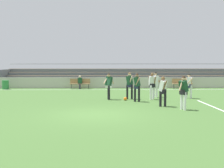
# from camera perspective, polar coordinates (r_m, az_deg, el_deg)

# --- Properties ---
(ground_plane) EXTENTS (160.00, 160.00, 0.00)m
(ground_plane) POSITION_cam_1_polar(r_m,az_deg,el_deg) (13.46, -3.07, -5.91)
(ground_plane) COLOR #477033
(field_line_sideline) EXTENTS (44.00, 0.12, 0.01)m
(field_line_sideline) POSITION_cam_1_polar(r_m,az_deg,el_deg) (25.69, -2.11, -1.09)
(field_line_sideline) COLOR white
(field_line_sideline) RESTS_ON ground
(field_line_penalty_mark) EXTENTS (0.12, 4.40, 0.01)m
(field_line_penalty_mark) POSITION_cam_1_polar(r_m,az_deg,el_deg) (17.07, 18.44, -3.97)
(field_line_penalty_mark) COLOR white
(field_line_penalty_mark) RESTS_ON ground
(sideline_wall) EXTENTS (48.00, 0.16, 0.99)m
(sideline_wall) POSITION_cam_1_polar(r_m,az_deg,el_deg) (27.29, -2.05, 0.26)
(sideline_wall) COLOR #BCB7AD
(sideline_wall) RESTS_ON ground
(bleacher_stand) EXTENTS (26.01, 3.66, 2.25)m
(bleacher_stand) POSITION_cam_1_polar(r_m,az_deg,el_deg) (30.11, 3.98, 1.44)
(bleacher_stand) COLOR #897051
(bleacher_stand) RESTS_ON ground
(bench_far_right) EXTENTS (1.80, 0.40, 0.90)m
(bench_far_right) POSITION_cam_1_polar(r_m,az_deg,el_deg) (27.39, 13.43, 0.26)
(bench_far_right) COLOR #99754C
(bench_far_right) RESTS_ON ground
(bench_far_left) EXTENTS (1.80, 0.40, 0.90)m
(bench_far_left) POSITION_cam_1_polar(r_m,az_deg,el_deg) (26.63, -6.20, 0.24)
(bench_far_left) COLOR #99754C
(bench_far_left) RESTS_ON ground
(trash_bin) EXTENTS (0.58, 0.58, 0.79)m
(trash_bin) POSITION_cam_1_polar(r_m,az_deg,el_deg) (27.72, -19.91, -0.14)
(trash_bin) COLOR #2D7F3D
(trash_bin) RESTS_ON ground
(spectator_seated) EXTENTS (0.36, 0.42, 1.21)m
(spectator_seated) POSITION_cam_1_polar(r_m,az_deg,el_deg) (26.50, -6.22, 0.56)
(spectator_seated) COLOR #2D2D38
(spectator_seated) RESTS_ON ground
(player_dark_deep_cover) EXTENTS (0.49, 0.63, 1.72)m
(player_dark_deep_cover) POSITION_cam_1_polar(r_m,az_deg,el_deg) (18.94, 3.42, 0.16)
(player_dark_deep_cover) COLOR black
(player_dark_deep_cover) RESTS_ON ground
(player_dark_overlapping) EXTENTS (0.71, 0.53, 1.68)m
(player_dark_overlapping) POSITION_cam_1_polar(r_m,az_deg,el_deg) (18.70, -0.63, 0.01)
(player_dark_overlapping) COLOR black
(player_dark_overlapping) RESTS_ON ground
(player_white_pressing_high) EXTENTS (0.44, 0.59, 1.70)m
(player_white_pressing_high) POSITION_cam_1_polar(r_m,az_deg,el_deg) (18.91, 7.76, 0.08)
(player_white_pressing_high) COLOR white
(player_white_pressing_high) RESTS_ON ground
(player_white_on_ball) EXTENTS (0.62, 0.49, 1.72)m
(player_white_on_ball) POSITION_cam_1_polar(r_m,az_deg,el_deg) (20.19, 8.39, 0.35)
(player_white_on_ball) COLOR white
(player_white_on_ball) RESTS_ON ground
(player_dark_dropping_back) EXTENTS (0.47, 0.58, 1.72)m
(player_dark_dropping_back) POSITION_cam_1_polar(r_m,az_deg,el_deg) (17.76, 4.87, -0.14)
(player_dark_dropping_back) COLOR black
(player_dark_dropping_back) RESTS_ON ground
(player_dark_wide_right) EXTENTS (0.58, 0.51, 1.69)m
(player_dark_wide_right) POSITION_cam_1_polar(r_m,az_deg,el_deg) (15.04, 13.65, -1.07)
(player_dark_wide_right) COLOR white
(player_dark_wide_right) RESTS_ON ground
(player_white_challenging) EXTENTS (0.51, 0.60, 1.62)m
(player_white_challenging) POSITION_cam_1_polar(r_m,az_deg,el_deg) (15.97, 9.83, -0.92)
(player_white_challenging) COLOR black
(player_white_challenging) RESTS_ON ground
(player_white_trailing_run) EXTENTS (0.47, 0.66, 1.63)m
(player_white_trailing_run) POSITION_cam_1_polar(r_m,az_deg,el_deg) (19.99, 14.64, 0.03)
(player_white_trailing_run) COLOR white
(player_white_trailing_run) RESTS_ON ground
(soccer_ball) EXTENTS (0.22, 0.22, 0.22)m
(soccer_ball) POSITION_cam_1_polar(r_m,az_deg,el_deg) (18.36, 2.59, -2.86)
(soccer_ball) COLOR orange
(soccer_ball) RESTS_ON ground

